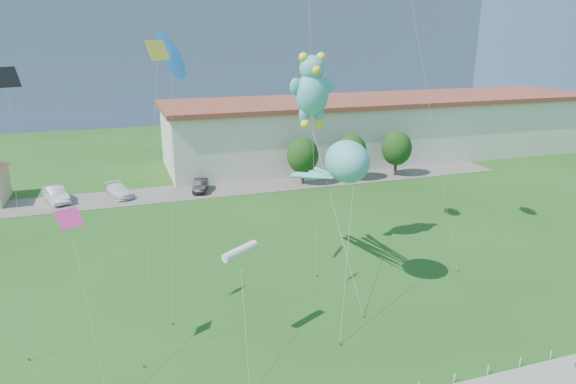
# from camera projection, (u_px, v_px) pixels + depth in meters

# --- Properties ---
(parking_strip) EXTENTS (70.00, 6.00, 0.06)m
(parking_strip) POSITION_uv_depth(u_px,v_px,m) (214.00, 190.00, 56.63)
(parking_strip) COLOR #59544C
(parking_strip) RESTS_ON ground
(hill_ridge) EXTENTS (160.00, 50.00, 25.00)m
(hill_ridge) POSITION_uv_depth(u_px,v_px,m) (149.00, 51.00, 130.00)
(hill_ridge) COLOR slate
(hill_ridge) RESTS_ON ground
(warehouse) EXTENTS (61.00, 15.00, 8.20)m
(warehouse) POSITION_uv_depth(u_px,v_px,m) (386.00, 127.00, 71.52)
(warehouse) COLOR beige
(warehouse) RESTS_ON ground
(tree_near) EXTENTS (3.60, 3.60, 5.47)m
(tree_near) POSITION_uv_depth(u_px,v_px,m) (303.00, 155.00, 57.79)
(tree_near) COLOR #3F2B19
(tree_near) RESTS_ON ground
(tree_mid) EXTENTS (3.60, 3.60, 5.47)m
(tree_mid) POSITION_uv_depth(u_px,v_px,m) (351.00, 152.00, 59.62)
(tree_mid) COLOR #3F2B19
(tree_mid) RESTS_ON ground
(tree_far) EXTENTS (3.60, 3.60, 5.47)m
(tree_far) POSITION_uv_depth(u_px,v_px,m) (397.00, 148.00, 61.45)
(tree_far) COLOR #3F2B19
(tree_far) RESTS_ON ground
(parked_car_silver) EXTENTS (3.04, 4.94, 1.54)m
(parked_car_silver) POSITION_uv_depth(u_px,v_px,m) (56.00, 194.00, 52.24)
(parked_car_silver) COLOR silver
(parked_car_silver) RESTS_ON parking_strip
(parked_car_white) EXTENTS (3.01, 4.71, 1.27)m
(parked_car_white) POSITION_uv_depth(u_px,v_px,m) (119.00, 191.00, 53.95)
(parked_car_white) COLOR white
(parked_car_white) RESTS_ON parking_strip
(parked_car_black) EXTENTS (2.35, 4.10, 1.28)m
(parked_car_black) POSITION_uv_depth(u_px,v_px,m) (200.00, 185.00, 55.87)
(parked_car_black) COLOR black
(parked_car_black) RESTS_ON parking_strip
(octopus_kite) EXTENTS (4.18, 12.50, 10.19)m
(octopus_kite) POSITION_uv_depth(u_px,v_px,m) (339.00, 168.00, 33.17)
(octopus_kite) COLOR teal
(octopus_kite) RESTS_ON ground
(teddy_bear_kite) EXTENTS (3.37, 11.61, 15.22)m
(teddy_bear_kite) POSITION_uv_depth(u_px,v_px,m) (312.00, 88.00, 36.99)
(teddy_bear_kite) COLOR teal
(teddy_bear_kite) RESTS_ON ground
(small_kite_yellow) EXTENTS (2.88, 4.76, 16.06)m
(small_kite_yellow) POSITION_uv_depth(u_px,v_px,m) (156.00, 92.00, 26.19)
(small_kite_yellow) COLOR gold
(small_kite_yellow) RESTS_ON ground
(small_kite_white) EXTENTS (1.18, 6.27, 5.72)m
(small_kite_white) POSITION_uv_depth(u_px,v_px,m) (240.00, 252.00, 27.46)
(small_kite_white) COLOR silver
(small_kite_white) RESTS_ON ground
(small_kite_black) EXTENTS (1.36, 2.98, 14.84)m
(small_kite_black) POSITION_uv_depth(u_px,v_px,m) (9.00, 115.00, 25.24)
(small_kite_black) COLOR black
(small_kite_black) RESTS_ON ground
(small_kite_pink) EXTENTS (1.85, 5.65, 8.30)m
(small_kite_pink) POSITION_uv_depth(u_px,v_px,m) (73.00, 236.00, 24.66)
(small_kite_pink) COLOR #D72F7D
(small_kite_pink) RESTS_ON ground
(small_kite_blue) EXTENTS (2.41, 5.44, 15.92)m
(small_kite_blue) POSITION_uv_depth(u_px,v_px,m) (171.00, 61.00, 30.54)
(small_kite_blue) COLOR blue
(small_kite_blue) RESTS_ON ground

